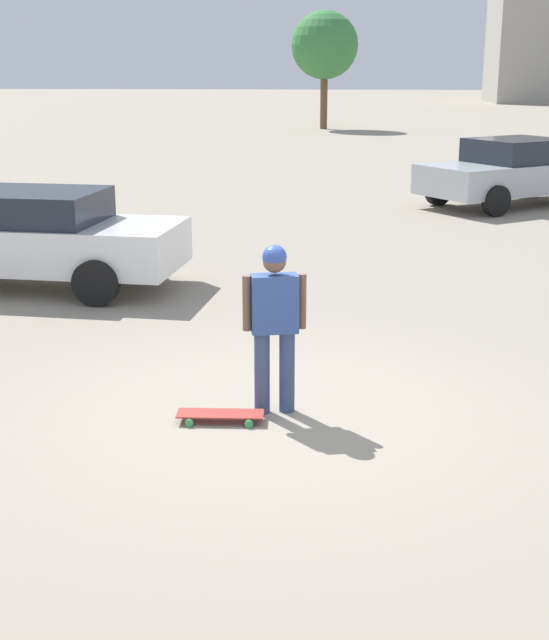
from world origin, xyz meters
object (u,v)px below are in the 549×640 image
at_px(person, 274,317).
at_px(car_parked_near, 25,237).
at_px(skateboard, 220,415).
at_px(car_parked_far, 513,171).

bearing_deg(person, car_parked_near, 118.59).
distance_m(person, skateboard, 1.00).
bearing_deg(skateboard, person, -151.08).
distance_m(skateboard, car_parked_far, 14.02).
xyz_separation_m(car_parked_near, car_parked_far, (-8.31, 8.30, 0.05)).
bearing_deg(car_parked_far, car_parked_near, 9.70).
bearing_deg(skateboard, car_parked_far, -112.48).
distance_m(person, car_parked_near, 6.03).
relative_size(person, skateboard, 1.99).
bearing_deg(car_parked_near, person, 136.16).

